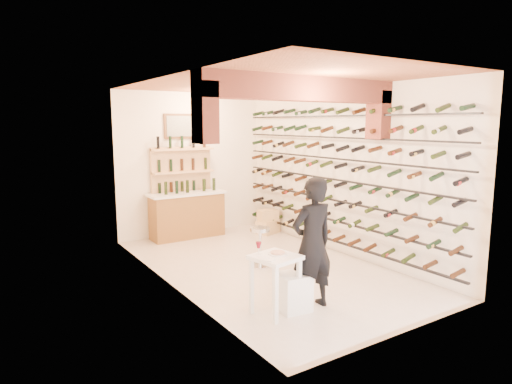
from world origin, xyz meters
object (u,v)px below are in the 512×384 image
at_px(back_counter, 187,214).
at_px(white_stool, 293,292).
at_px(chrome_barstool, 260,244).
at_px(crate_lower, 268,227).
at_px(wine_rack, 332,174).
at_px(tasting_table, 275,266).
at_px(person, 312,243).

height_order(back_counter, white_stool, back_counter).
bearing_deg(chrome_barstool, white_stool, -109.66).
xyz_separation_m(chrome_barstool, crate_lower, (1.47, 1.91, -0.26)).
bearing_deg(white_stool, chrome_barstool, 70.34).
relative_size(back_counter, chrome_barstool, 2.40).
bearing_deg(wine_rack, back_counter, 124.66).
height_order(tasting_table, white_stool, tasting_table).
distance_m(tasting_table, crate_lower, 4.40).
xyz_separation_m(person, crate_lower, (1.84, 3.76, -0.76)).
height_order(wine_rack, crate_lower, wine_rack).
xyz_separation_m(back_counter, white_stool, (-0.41, -4.38, -0.28)).
bearing_deg(back_counter, person, -91.87).
relative_size(wine_rack, chrome_barstool, 8.05).
xyz_separation_m(wine_rack, white_stool, (-2.25, -1.73, -1.30)).
relative_size(wine_rack, back_counter, 3.35).
bearing_deg(tasting_table, crate_lower, 45.78).
bearing_deg(wine_rack, chrome_barstool, 177.94).
height_order(wine_rack, chrome_barstool, wine_rack).
relative_size(tasting_table, chrome_barstool, 1.37).
distance_m(white_stool, person, 0.71).
bearing_deg(person, white_stool, -12.55).
height_order(wine_rack, person, wine_rack).
bearing_deg(chrome_barstool, person, -101.30).
xyz_separation_m(tasting_table, person, (0.54, -0.10, 0.25)).
bearing_deg(white_stool, crate_lower, 60.24).
distance_m(wine_rack, chrome_barstool, 1.97).
relative_size(white_stool, person, 0.28).
relative_size(white_stool, crate_lower, 1.02).
relative_size(wine_rack, white_stool, 11.28).
xyz_separation_m(tasting_table, white_stool, (0.27, -0.04, -0.40)).
bearing_deg(person, wine_rack, -137.20).
bearing_deg(back_counter, wine_rack, -55.34).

